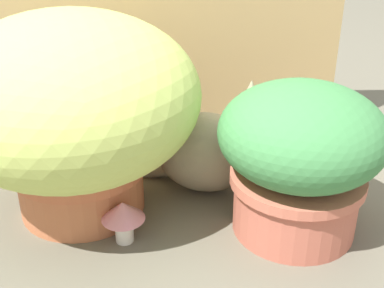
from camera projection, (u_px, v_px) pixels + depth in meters
The scene contains 5 objects.
ground_plane at pixel (125, 221), 1.25m from camera, with size 6.00×6.00×0.00m, color #635E4F.
grass_planter at pixel (73, 105), 1.18m from camera, with size 0.60×0.60×0.50m.
leafy_planter at pixel (300, 155), 1.14m from camera, with size 0.38×0.38×0.36m.
cat at pixel (212, 149), 1.33m from camera, with size 0.37×0.21×0.32m.
mushroom_ornament_pink at pixel (123, 214), 1.15m from camera, with size 0.10×0.10×0.11m.
Camera 1 is at (0.15, -1.03, 0.74)m, focal length 47.43 mm.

